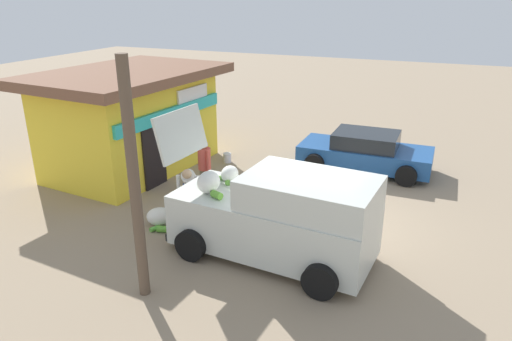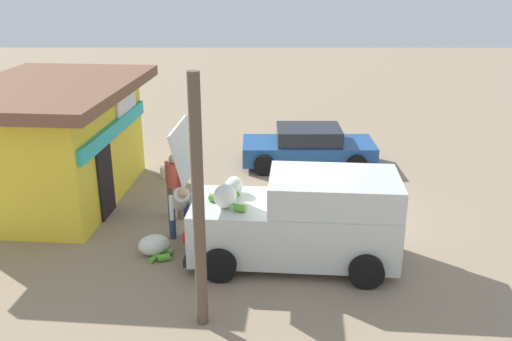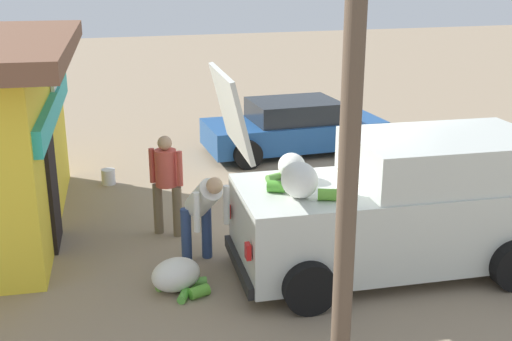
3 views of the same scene
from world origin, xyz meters
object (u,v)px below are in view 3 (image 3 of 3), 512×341
at_px(delivery_van, 398,204).
at_px(customer_bending, 203,208).
at_px(parked_sedan, 293,128).
at_px(vendor_standing, 166,178).
at_px(unloaded_banana_pile, 178,276).
at_px(paint_bucket, 108,177).

distance_m(delivery_van, customer_bending, 2.73).
bearing_deg(parked_sedan, vendor_standing, 137.42).
bearing_deg(parked_sedan, unloaded_banana_pile, 146.85).
bearing_deg(customer_bending, paint_bucket, 14.26).
xyz_separation_m(parked_sedan, unloaded_banana_pile, (-5.75, 3.75, -0.37)).
relative_size(unloaded_banana_pile, paint_bucket, 2.66).
height_order(vendor_standing, customer_bending, vendor_standing).
height_order(vendor_standing, paint_bucket, vendor_standing).
xyz_separation_m(delivery_van, vendor_standing, (2.11, 2.90, -0.01)).
bearing_deg(delivery_van, unloaded_banana_pile, 85.66).
bearing_deg(vendor_standing, customer_bending, -166.25).
xyz_separation_m(vendor_standing, paint_bucket, (2.78, 0.72, -0.79)).
bearing_deg(paint_bucket, customer_bending, -165.74).
bearing_deg(unloaded_banana_pile, delivery_van, -94.34).
relative_size(delivery_van, paint_bucket, 15.04).
height_order(parked_sedan, vendor_standing, vendor_standing).
distance_m(parked_sedan, paint_bucket, 4.44).
xyz_separation_m(customer_bending, unloaded_banana_pile, (-0.62, 0.50, -0.67)).
relative_size(delivery_van, vendor_standing, 2.79).
bearing_deg(parked_sedan, paint_bucket, 104.29).
xyz_separation_m(parked_sedan, customer_bending, (-5.12, 3.25, 0.30)).
distance_m(parked_sedan, unloaded_banana_pile, 6.87).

